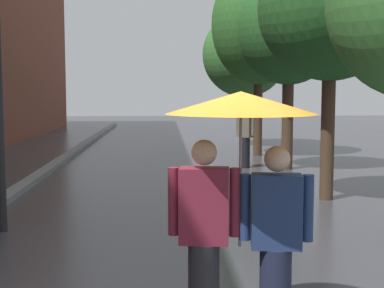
{
  "coord_description": "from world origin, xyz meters",
  "views": [
    {
      "loc": [
        -0.22,
        -4.7,
        2.07
      ],
      "look_at": [
        0.16,
        2.61,
        1.35
      ],
      "focal_mm": 51.0,
      "sensor_mm": 36.0,
      "label": 1
    }
  ],
  "objects_px": {
    "street_tree_3": "(259,25)",
    "couple_under_umbrella": "(240,171)",
    "street_tree_4": "(245,55)",
    "pedestrian_walking_midground": "(246,135)",
    "street_tree_2": "(289,31)",
    "street_tree_1": "(331,8)"
  },
  "relations": [
    {
      "from": "couple_under_umbrella",
      "to": "street_tree_1",
      "type": "bearing_deg",
      "value": 66.82
    },
    {
      "from": "street_tree_1",
      "to": "street_tree_3",
      "type": "bearing_deg",
      "value": 90.82
    },
    {
      "from": "street_tree_4",
      "to": "pedestrian_walking_midground",
      "type": "xyz_separation_m",
      "value": [
        -0.84,
        -5.87,
        -2.51
      ]
    },
    {
      "from": "street_tree_1",
      "to": "couple_under_umbrella",
      "type": "height_order",
      "value": "street_tree_1"
    },
    {
      "from": "street_tree_3",
      "to": "couple_under_umbrella",
      "type": "height_order",
      "value": "street_tree_3"
    },
    {
      "from": "street_tree_2",
      "to": "pedestrian_walking_midground",
      "type": "distance_m",
      "value": 2.93
    },
    {
      "from": "street_tree_2",
      "to": "street_tree_4",
      "type": "bearing_deg",
      "value": 91.98
    },
    {
      "from": "street_tree_1",
      "to": "street_tree_3",
      "type": "distance_m",
      "value": 7.11
    },
    {
      "from": "couple_under_umbrella",
      "to": "pedestrian_walking_midground",
      "type": "distance_m",
      "value": 10.26
    },
    {
      "from": "street_tree_2",
      "to": "street_tree_4",
      "type": "relative_size",
      "value": 1.01
    },
    {
      "from": "street_tree_2",
      "to": "street_tree_1",
      "type": "bearing_deg",
      "value": -92.13
    },
    {
      "from": "couple_under_umbrella",
      "to": "street_tree_4",
      "type": "bearing_deg",
      "value": 81.42
    },
    {
      "from": "street_tree_4",
      "to": "pedestrian_walking_midground",
      "type": "bearing_deg",
      "value": -98.16
    },
    {
      "from": "street_tree_1",
      "to": "street_tree_4",
      "type": "height_order",
      "value": "street_tree_4"
    },
    {
      "from": "street_tree_1",
      "to": "street_tree_3",
      "type": "xyz_separation_m",
      "value": [
        -0.1,
        7.08,
        0.53
      ]
    },
    {
      "from": "street_tree_1",
      "to": "pedestrian_walking_midground",
      "type": "bearing_deg",
      "value": 101.81
    },
    {
      "from": "street_tree_2",
      "to": "pedestrian_walking_midground",
      "type": "relative_size",
      "value": 3.01
    },
    {
      "from": "street_tree_4",
      "to": "couple_under_umbrella",
      "type": "height_order",
      "value": "street_tree_4"
    },
    {
      "from": "street_tree_2",
      "to": "couple_under_umbrella",
      "type": "distance_m",
      "value": 10.38
    },
    {
      "from": "street_tree_4",
      "to": "pedestrian_walking_midground",
      "type": "distance_m",
      "value": 6.44
    },
    {
      "from": "street_tree_3",
      "to": "street_tree_1",
      "type": "bearing_deg",
      "value": -89.18
    },
    {
      "from": "pedestrian_walking_midground",
      "to": "street_tree_1",
      "type": "bearing_deg",
      "value": -78.19
    }
  ]
}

